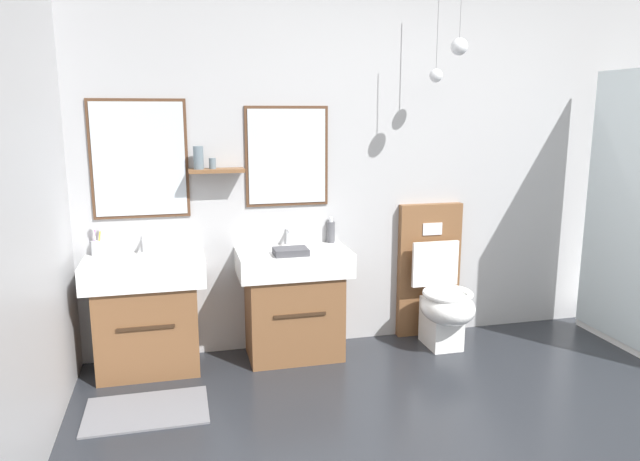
{
  "coord_description": "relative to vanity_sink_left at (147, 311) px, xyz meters",
  "views": [
    {
      "loc": [
        -1.64,
        -1.99,
        1.67
      ],
      "look_at": [
        -0.77,
        1.54,
        0.92
      ],
      "focal_mm": 32.98,
      "sensor_mm": 36.0,
      "label": 1
    }
  ],
  "objects": [
    {
      "name": "wall_back",
      "position": [
        1.84,
        0.25,
        0.88
      ],
      "size": [
        4.86,
        0.66,
        2.54
      ],
      "color": "#A8A8AA",
      "rests_on": "ground"
    },
    {
      "name": "bath_mat",
      "position": [
        0.0,
        -0.58,
        -0.39
      ],
      "size": [
        0.68,
        0.44,
        0.01
      ],
      "primitive_type": "cube",
      "color": "slate",
      "rests_on": "ground"
    },
    {
      "name": "vanity_sink_left",
      "position": [
        0.0,
        0.0,
        0.0
      ],
      "size": [
        0.75,
        0.46,
        0.75
      ],
      "color": "brown",
      "rests_on": "ground"
    },
    {
      "name": "tap_on_left_sink",
      "position": [
        0.0,
        0.16,
        0.42
      ],
      "size": [
        0.03,
        0.13,
        0.11
      ],
      "color": "silver",
      "rests_on": "vanity_sink_left"
    },
    {
      "name": "vanity_sink_right",
      "position": [
        0.96,
        0.0,
        0.0
      ],
      "size": [
        0.75,
        0.46,
        0.75
      ],
      "color": "brown",
      "rests_on": "ground"
    },
    {
      "name": "tap_on_right_sink",
      "position": [
        0.96,
        0.16,
        0.42
      ],
      "size": [
        0.03,
        0.13,
        0.11
      ],
      "color": "silver",
      "rests_on": "vanity_sink_right"
    },
    {
      "name": "toilet",
      "position": [
        2.03,
        -0.01,
        -0.02
      ],
      "size": [
        0.48,
        0.62,
        1.0
      ],
      "color": "brown",
      "rests_on": "ground"
    },
    {
      "name": "toothbrush_cup",
      "position": [
        -0.3,
        0.15,
        0.41
      ],
      "size": [
        0.07,
        0.07,
        0.21
      ],
      "color": "silver",
      "rests_on": "vanity_sink_left"
    },
    {
      "name": "soap_dispenser",
      "position": [
        1.27,
        0.16,
        0.43
      ],
      "size": [
        0.06,
        0.06,
        0.19
      ],
      "color": "#4C4C51",
      "rests_on": "vanity_sink_right"
    },
    {
      "name": "folded_hand_towel",
      "position": [
        0.92,
        -0.13,
        0.37
      ],
      "size": [
        0.22,
        0.16,
        0.04
      ],
      "primitive_type": "cube",
      "color": "#47474C",
      "rests_on": "vanity_sink_right"
    }
  ]
}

